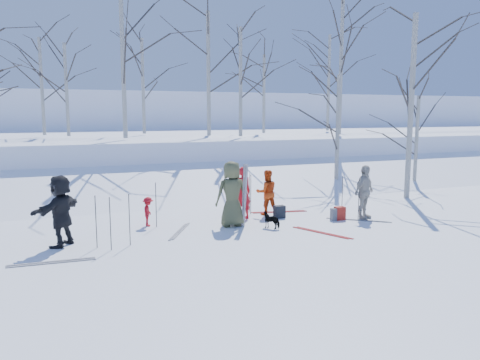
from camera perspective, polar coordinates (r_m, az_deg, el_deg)
name	(u,v)px	position (r m, az deg, el deg)	size (l,w,h in m)	color
ground	(259,232)	(13.48, 2.37, -6.33)	(120.00, 120.00, 0.00)	white
snow_ramp	(192,190)	(19.91, -5.86, -1.19)	(70.00, 9.50, 1.40)	white
snow_plateau	(147,152)	(29.49, -11.22, 3.40)	(70.00, 18.00, 2.20)	white
far_hill	(109,126)	(50.21, -15.68, 6.30)	(90.00, 30.00, 6.00)	white
skier_olive_center	(232,194)	(13.92, -1.00, -1.71)	(0.96, 0.63, 1.97)	#4B4E2F
skier_red_north	(242,193)	(14.90, 0.27, -1.59)	(0.62, 0.40, 1.69)	red
skier_redor_behind	(267,192)	(15.57, 3.28, -1.52)	(0.73, 0.57, 1.51)	#D04110
skier_red_seated	(148,212)	(14.30, -11.13, -3.80)	(0.57, 0.33, 0.89)	red
skier_cream_east	(364,192)	(15.45, 14.90, -1.44)	(1.02, 0.42, 1.73)	beige
skier_grey_west	(61,211)	(12.72, -21.01, -3.51)	(1.70, 0.54, 1.83)	black
dog	(272,220)	(13.86, 3.89, -4.88)	(0.27, 0.58, 0.49)	black
upright_ski_left	(244,196)	(13.83, 0.45, -1.91)	(0.07, 0.02, 1.90)	silver
upright_ski_right	(245,196)	(13.81, 0.65, -1.93)	(0.07, 0.02, 1.90)	silver
ski_pair_a	(322,233)	(13.53, 9.94, -6.34)	(0.94, 1.82, 0.02)	maroon
ski_pair_b	(359,220)	(15.31, 14.25, -4.77)	(1.60, 1.35, 0.02)	silver
ski_pair_c	(52,262)	(11.59, -21.98, -9.29)	(1.91, 0.30, 0.02)	silver
ski_pair_d	(279,212)	(16.14, 4.79, -3.88)	(1.90, 0.57, 0.02)	maroon
ski_pair_e	(180,231)	(13.59, -7.37, -6.22)	(1.08, 1.76, 0.02)	silver
ski_pole_a	(250,192)	(16.08, 1.19, -1.51)	(0.02, 0.02, 1.34)	black
ski_pole_b	(342,196)	(15.69, 12.35, -1.93)	(0.02, 0.02, 1.34)	black
ski_pole_c	(129,220)	(12.30, -13.32, -4.74)	(0.02, 0.02, 1.34)	black
ski_pole_d	(359,199)	(15.26, 14.28, -2.28)	(0.02, 0.02, 1.34)	black
ski_pole_e	(96,222)	(12.28, -17.14, -4.90)	(0.02, 0.02, 1.34)	black
ski_pole_f	(251,194)	(15.64, 1.32, -1.78)	(0.02, 0.02, 1.34)	black
ski_pole_g	(110,224)	(11.99, -15.53, -5.16)	(0.02, 0.02, 1.34)	black
ski_pole_h	(156,205)	(14.09, -10.20, -3.01)	(0.02, 0.02, 1.34)	black
backpack_red	(340,213)	(15.23, 12.07, -4.00)	(0.32, 0.22, 0.42)	maroon
backpack_grey	(336,214)	(15.16, 11.59, -4.12)	(0.30, 0.20, 0.38)	#54555B
backpack_dark	(279,212)	(15.23, 4.83, -3.88)	(0.34, 0.24, 0.40)	black
birch_plateau_a	(241,82)	(23.98, 0.07, 11.83)	(4.38, 4.38, 5.40)	silver
birch_plateau_b	(209,74)	(24.80, -3.86, 12.74)	(5.02, 5.02, 6.32)	silver
birch_plateau_d	(42,87)	(27.35, -23.01, 10.43)	(4.18, 4.18, 5.11)	silver
birch_plateau_e	(67,90)	(25.62, -20.39, 10.25)	(3.86, 3.86, 4.66)	silver
birch_plateau_f	(143,86)	(27.65, -11.73, 11.11)	(4.34, 4.34, 5.34)	silver
birch_plateau_g	(264,94)	(27.99, 2.94, 10.41)	(3.78, 3.78, 4.55)	silver
birch_plateau_i	(341,68)	(26.87, 12.21, 13.22)	(5.67, 5.67, 7.25)	silver
birch_plateau_j	(123,63)	(22.96, -14.07, 13.64)	(5.44, 5.44, 6.92)	silver
birch_plateau_k	(329,83)	(32.68, 10.76, 11.53)	(5.04, 5.04, 6.34)	silver
birch_edge_b	(411,108)	(19.61, 20.13, 8.26)	(5.60, 5.60, 7.14)	silver
birch_edge_c	(416,142)	(22.93, 20.71, 4.40)	(3.51, 3.51, 4.15)	silver
birch_edge_e	(338,133)	(21.07, 11.81, 5.65)	(4.11, 4.11, 5.02)	silver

